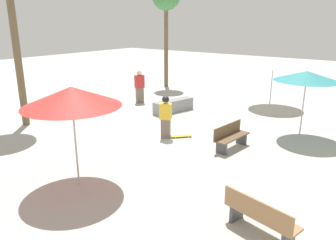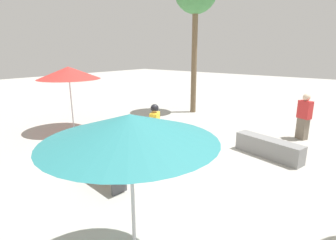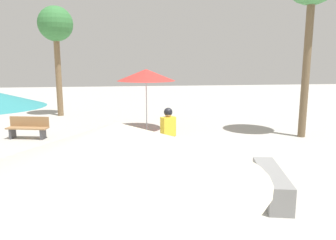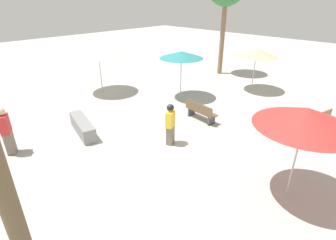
{
  "view_description": "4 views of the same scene",
  "coord_description": "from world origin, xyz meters",
  "px_view_note": "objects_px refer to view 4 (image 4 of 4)",
  "views": [
    {
      "loc": [
        -9.7,
        -7.47,
        4.23
      ],
      "look_at": [
        -0.68,
        -0.66,
        0.79
      ],
      "focal_mm": 35.0,
      "sensor_mm": 36.0,
      "label": 1
    },
    {
      "loc": [
        5.02,
        -6.6,
        3.27
      ],
      "look_at": [
        -0.3,
        0.07,
        1.02
      ],
      "focal_mm": 28.0,
      "sensor_mm": 36.0,
      "label": 2
    },
    {
      "loc": [
        9.25,
        -1.76,
        3.03
      ],
      "look_at": [
        -0.45,
        -0.41,
        1.24
      ],
      "focal_mm": 35.0,
      "sensor_mm": 36.0,
      "label": 3
    },
    {
      "loc": [
        -6.51,
        5.76,
        5.14
      ],
      "look_at": [
        0.09,
        -0.86,
        0.64
      ],
      "focal_mm": 28.0,
      "sensor_mm": 36.0,
      "label": 4
    }
  ],
  "objects_px": {
    "shade_umbrella_red": "(306,117)",
    "shade_umbrella_teal": "(181,55)",
    "skateboard": "(171,135)",
    "concrete_ledge": "(83,127)",
    "bench_near": "(200,111)",
    "shade_umbrella_tan": "(256,53)",
    "skater_main": "(170,123)",
    "shade_umbrella_cream": "(98,52)",
    "bystander_watching": "(7,131)",
    "bench_far": "(316,121)"
  },
  "relations": [
    {
      "from": "concrete_ledge",
      "to": "shade_umbrella_tan",
      "type": "relative_size",
      "value": 0.92
    },
    {
      "from": "bench_far",
      "to": "shade_umbrella_teal",
      "type": "height_order",
      "value": "shade_umbrella_teal"
    },
    {
      "from": "bench_far",
      "to": "shade_umbrella_tan",
      "type": "xyz_separation_m",
      "value": [
        4.43,
        -2.8,
        1.77
      ]
    },
    {
      "from": "skateboard",
      "to": "shade_umbrella_teal",
      "type": "distance_m",
      "value": 5.02
    },
    {
      "from": "skateboard",
      "to": "bystander_watching",
      "type": "height_order",
      "value": "bystander_watching"
    },
    {
      "from": "skater_main",
      "to": "bystander_watching",
      "type": "relative_size",
      "value": 0.92
    },
    {
      "from": "bench_far",
      "to": "shade_umbrella_red",
      "type": "relative_size",
      "value": 0.62
    },
    {
      "from": "skater_main",
      "to": "skateboard",
      "type": "relative_size",
      "value": 2.24
    },
    {
      "from": "shade_umbrella_red",
      "to": "bystander_watching",
      "type": "height_order",
      "value": "shade_umbrella_red"
    },
    {
      "from": "skateboard",
      "to": "shade_umbrella_cream",
      "type": "xyz_separation_m",
      "value": [
        6.54,
        -0.97,
        2.22
      ]
    },
    {
      "from": "shade_umbrella_teal",
      "to": "bystander_watching",
      "type": "xyz_separation_m",
      "value": [
        0.41,
        8.46,
        -1.45
      ]
    },
    {
      "from": "shade_umbrella_cream",
      "to": "shade_umbrella_teal",
      "type": "xyz_separation_m",
      "value": [
        -3.8,
        -2.58,
        0.05
      ]
    },
    {
      "from": "skater_main",
      "to": "shade_umbrella_red",
      "type": "relative_size",
      "value": 0.61
    },
    {
      "from": "skater_main",
      "to": "shade_umbrella_cream",
      "type": "bearing_deg",
      "value": 54.09
    },
    {
      "from": "shade_umbrella_red",
      "to": "bystander_watching",
      "type": "relative_size",
      "value": 1.52
    },
    {
      "from": "skater_main",
      "to": "concrete_ledge",
      "type": "height_order",
      "value": "skater_main"
    },
    {
      "from": "bench_far",
      "to": "bystander_watching",
      "type": "bearing_deg",
      "value": 156.62
    },
    {
      "from": "bench_near",
      "to": "shade_umbrella_red",
      "type": "relative_size",
      "value": 0.61
    },
    {
      "from": "concrete_ledge",
      "to": "shade_umbrella_tan",
      "type": "distance_m",
      "value": 10.2
    },
    {
      "from": "shade_umbrella_tan",
      "to": "bystander_watching",
      "type": "relative_size",
      "value": 1.38
    },
    {
      "from": "skateboard",
      "to": "skater_main",
      "type": "bearing_deg",
      "value": 174.41
    },
    {
      "from": "shade_umbrella_cream",
      "to": "bystander_watching",
      "type": "distance_m",
      "value": 6.93
    },
    {
      "from": "skateboard",
      "to": "concrete_ledge",
      "type": "relative_size",
      "value": 0.32
    },
    {
      "from": "concrete_ledge",
      "to": "bench_far",
      "type": "distance_m",
      "value": 9.6
    },
    {
      "from": "bench_near",
      "to": "shade_umbrella_teal",
      "type": "height_order",
      "value": "shade_umbrella_teal"
    },
    {
      "from": "concrete_ledge",
      "to": "shade_umbrella_cream",
      "type": "xyz_separation_m",
      "value": [
        3.82,
        -3.33,
        1.98
      ]
    },
    {
      "from": "bench_near",
      "to": "bench_far",
      "type": "xyz_separation_m",
      "value": [
        -3.97,
        -2.65,
        0.0
      ]
    },
    {
      "from": "shade_umbrella_tan",
      "to": "shade_umbrella_cream",
      "type": "bearing_deg",
      "value": 47.18
    },
    {
      "from": "skater_main",
      "to": "bench_near",
      "type": "relative_size",
      "value": 0.99
    },
    {
      "from": "shade_umbrella_red",
      "to": "shade_umbrella_tan",
      "type": "xyz_separation_m",
      "value": [
        5.26,
        -7.52,
        -0.23
      ]
    },
    {
      "from": "shade_umbrella_red",
      "to": "shade_umbrella_teal",
      "type": "bearing_deg",
      "value": -26.14
    },
    {
      "from": "concrete_ledge",
      "to": "skateboard",
      "type": "bearing_deg",
      "value": -139.04
    },
    {
      "from": "shade_umbrella_tan",
      "to": "shade_umbrella_teal",
      "type": "xyz_separation_m",
      "value": [
        2.18,
        3.87,
        0.13
      ]
    },
    {
      "from": "bystander_watching",
      "to": "bench_near",
      "type": "bearing_deg",
      "value": 92.05
    },
    {
      "from": "bench_near",
      "to": "shade_umbrella_tan",
      "type": "relative_size",
      "value": 0.68
    },
    {
      "from": "skateboard",
      "to": "bystander_watching",
      "type": "distance_m",
      "value": 5.89
    },
    {
      "from": "shade_umbrella_tan",
      "to": "bench_far",
      "type": "bearing_deg",
      "value": 147.71
    },
    {
      "from": "skater_main",
      "to": "concrete_ledge",
      "type": "relative_size",
      "value": 0.73
    },
    {
      "from": "bystander_watching",
      "to": "concrete_ledge",
      "type": "bearing_deg",
      "value": 106.36
    },
    {
      "from": "bench_near",
      "to": "shade_umbrella_teal",
      "type": "relative_size",
      "value": 0.65
    },
    {
      "from": "bench_near",
      "to": "shade_umbrella_red",
      "type": "bearing_deg",
      "value": -17.39
    },
    {
      "from": "shade_umbrella_cream",
      "to": "shade_umbrella_teal",
      "type": "distance_m",
      "value": 4.59
    },
    {
      "from": "skateboard",
      "to": "concrete_ledge",
      "type": "bearing_deg",
      "value": 84.17
    },
    {
      "from": "skater_main",
      "to": "shade_umbrella_cream",
      "type": "height_order",
      "value": "shade_umbrella_cream"
    },
    {
      "from": "bench_near",
      "to": "shade_umbrella_teal",
      "type": "xyz_separation_m",
      "value": [
        2.64,
        -1.57,
        1.9
      ]
    },
    {
      "from": "bench_far",
      "to": "shade_umbrella_tan",
      "type": "height_order",
      "value": "shade_umbrella_tan"
    },
    {
      "from": "skater_main",
      "to": "concrete_ledge",
      "type": "distance_m",
      "value": 3.7
    },
    {
      "from": "shade_umbrella_red",
      "to": "shade_umbrella_tan",
      "type": "height_order",
      "value": "shade_umbrella_red"
    },
    {
      "from": "concrete_ledge",
      "to": "bench_far",
      "type": "relative_size",
      "value": 1.34
    },
    {
      "from": "shade_umbrella_cream",
      "to": "bystander_watching",
      "type": "relative_size",
      "value": 1.51
    }
  ]
}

